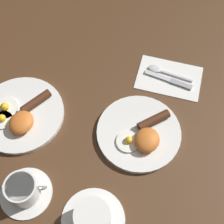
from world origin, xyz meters
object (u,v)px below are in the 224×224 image
at_px(teacup_near, 92,218).
at_px(knife, 171,80).
at_px(breakfast_plate_near, 141,133).
at_px(breakfast_plate_far, 20,114).
at_px(spoon, 160,70).
at_px(teacup_far, 24,190).

xyz_separation_m(teacup_near, knife, (0.50, -0.06, -0.02)).
xyz_separation_m(breakfast_plate_near, breakfast_plate_far, (-0.08, 0.36, -0.00)).
bearing_deg(teacup_near, breakfast_plate_far, 58.60).
bearing_deg(breakfast_plate_near, teacup_near, 173.10).
distance_m(breakfast_plate_far, spoon, 0.47).
bearing_deg(breakfast_plate_near, knife, -7.51).
bearing_deg(teacup_near, teacup_far, 90.69).
relative_size(breakfast_plate_near, breakfast_plate_far, 0.94).
distance_m(breakfast_plate_near, spoon, 0.25).
relative_size(teacup_far, spoon, 0.93).
xyz_separation_m(breakfast_plate_far, teacup_far, (-0.20, -0.13, 0.02)).
bearing_deg(knife, teacup_far, 64.95).
bearing_deg(teacup_near, spoon, -1.68).
bearing_deg(spoon, breakfast_plate_far, 43.36).
height_order(breakfast_plate_far, teacup_near, teacup_near).
bearing_deg(teacup_far, breakfast_plate_near, -39.38).
bearing_deg(spoon, breakfast_plate_near, 94.52).
relative_size(teacup_near, spoon, 1.09).
height_order(teacup_near, knife, teacup_near).
distance_m(teacup_near, spoon, 0.52).
relative_size(teacup_near, teacup_far, 1.17).
distance_m(teacup_far, knife, 0.56).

